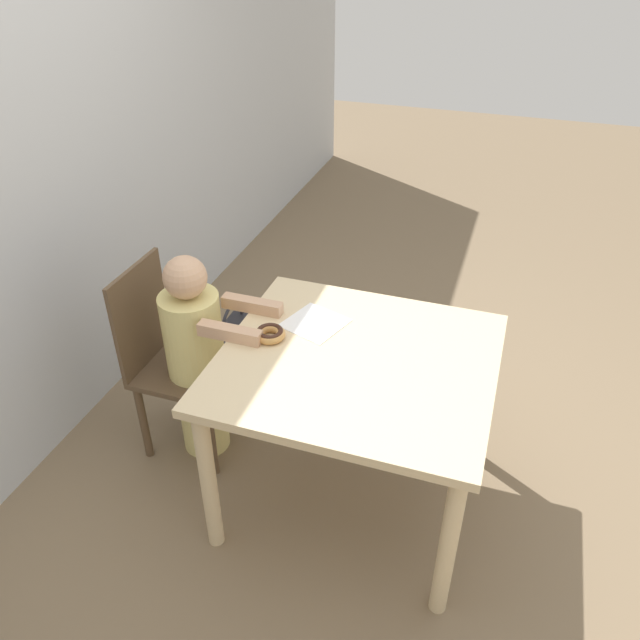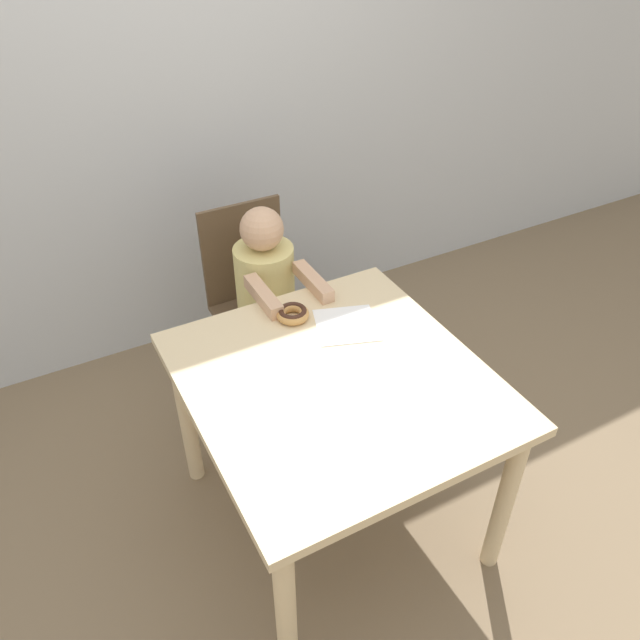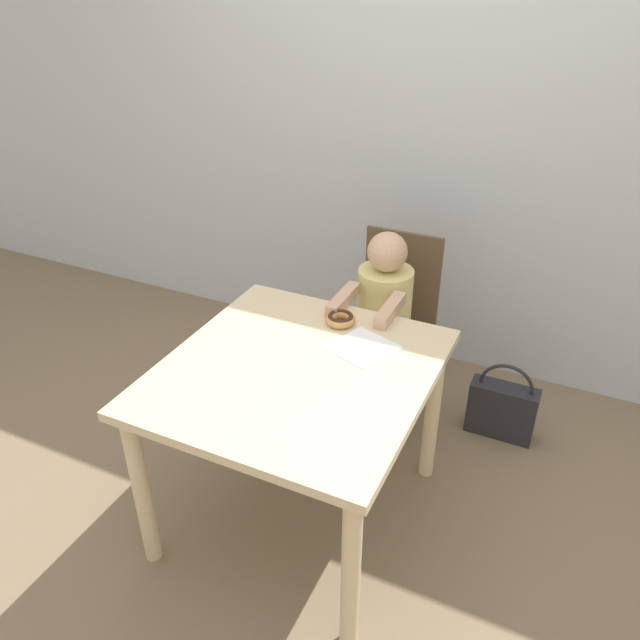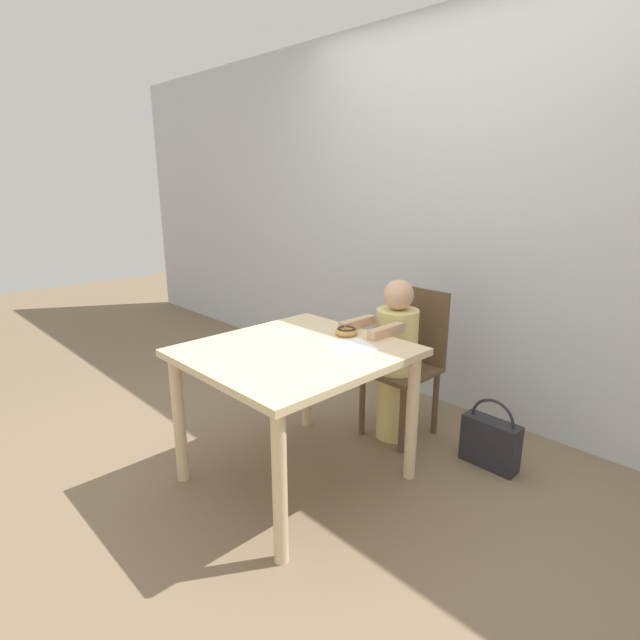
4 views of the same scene
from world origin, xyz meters
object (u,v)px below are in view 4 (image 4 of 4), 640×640
at_px(child_figure, 395,361).
at_px(handbag, 490,441).
at_px(donut, 346,331).
at_px(chair, 407,363).

bearing_deg(child_figure, handbag, 12.56).
bearing_deg(child_figure, donut, -98.25).
bearing_deg(handbag, child_figure, -167.44).
bearing_deg(child_figure, chair, 90.00).
relative_size(chair, handbag, 2.26).
relative_size(chair, donut, 7.52).
distance_m(chair, donut, 0.56).
bearing_deg(donut, handbag, 38.33).
distance_m(chair, handbag, 0.63).
bearing_deg(chair, handbag, 0.50).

